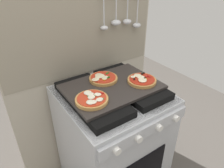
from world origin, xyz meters
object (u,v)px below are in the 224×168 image
Objects in this scene: baking_tray at (112,87)px; pizza_left at (92,99)px; pizza_right at (142,80)px; pizza_center at (103,78)px; stove at (112,143)px.

baking_tray is 3.12× the size of pizza_left.
pizza_right reaches higher than baking_tray.
baking_tray is 0.18m from pizza_right.
stove is at bearing -83.89° from pizza_center.
pizza_center reaches higher than stove.
stove is 5.21× the size of pizza_left.
pizza_left is 0.23m from pizza_center.
pizza_left is 0.35m from pizza_right.
pizza_right reaches higher than stove.
pizza_left is at bearing -157.73° from baking_tray.
stove is 0.51m from pizza_right.
pizza_center is (-0.01, 0.09, 0.02)m from baking_tray.
baking_tray is 3.12× the size of pizza_center.
baking_tray is (0.00, 0.00, 0.46)m from stove.
stove is at bearing -90.00° from baking_tray.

